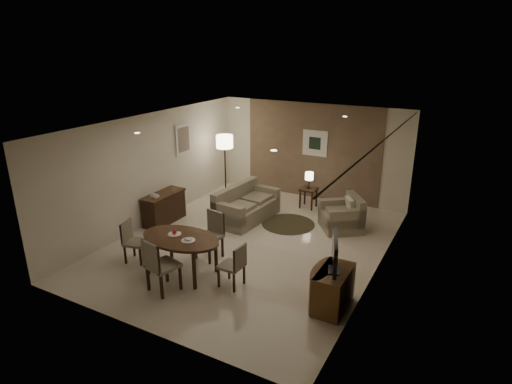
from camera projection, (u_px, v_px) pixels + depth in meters
The scene contains 31 objects.
room_shell at pixel (260, 181), 9.49m from camera, with size 5.50×7.00×2.70m.
taupe_accent at pixel (312, 151), 12.04m from camera, with size 3.96×0.03×2.70m, color brown.
curtain_wall at pixel (377, 209), 7.96m from camera, with size 0.08×6.70×2.58m, color beige, non-canonical shape.
curtain_rod at pixel (384, 140), 7.52m from camera, with size 0.03×0.03×6.80m, color black.
art_back_frame at pixel (315, 143), 11.89m from camera, with size 0.72×0.03×0.72m, color silver.
art_back_canvas at pixel (315, 143), 11.88m from camera, with size 0.34×0.01×0.34m, color black.
art_left_frame at pixel (183, 139), 11.21m from camera, with size 0.03×0.60×0.80m, color silver.
art_left_canvas at pixel (184, 139), 11.20m from camera, with size 0.01×0.46×0.64m, color gray.
downlight_nl at pixel (137, 133), 7.85m from camera, with size 0.10×0.10×0.01m, color white.
downlight_nr at pixel (274, 150), 6.59m from camera, with size 0.10×0.10×0.01m, color white.
downlight_fl at pixel (238, 108), 10.83m from camera, with size 0.10×0.10×0.01m, color white.
downlight_fr at pixel (345, 117), 9.57m from camera, with size 0.10×0.10×0.01m, color white.
console_desk at pixel (164, 208), 10.60m from camera, with size 0.48×1.20×0.75m, color #412615, non-canonical shape.
telephone at pixel (155, 195), 10.21m from camera, with size 0.20×0.14×0.09m, color white, non-canonical shape.
tv_cabinet at pixel (333, 289), 7.16m from camera, with size 0.48×0.90×0.70m, color brown, non-canonical shape.
flat_tv at pixel (335, 253), 6.95m from camera, with size 0.06×0.88×0.60m, color black, non-canonical shape.
dining_table at pixel (182, 255), 8.24m from camera, with size 1.62×1.01×0.76m, color #412615, non-canonical shape.
chair_near at pixel (163, 265), 7.62m from camera, with size 0.50×0.50×1.02m, color gray, non-canonical shape.
chair_far at pixel (209, 236), 8.79m from camera, with size 0.47×0.47×0.98m, color gray, non-canonical shape.
chair_left at pixel (136, 242), 8.68m from camera, with size 0.41×0.41×0.85m, color gray, non-canonical shape.
chair_right at pixel (231, 265), 7.79m from camera, with size 0.41×0.41×0.84m, color gray, non-canonical shape.
plate_a at pixel (175, 234), 8.23m from camera, with size 0.26×0.26×0.02m, color white.
plate_b at pixel (188, 240), 7.97m from camera, with size 0.26×0.26×0.02m, color white.
fruit_apple at pixel (174, 232), 8.22m from camera, with size 0.09×0.09×0.09m, color red.
napkin at pixel (188, 239), 7.96m from camera, with size 0.12×0.08×0.03m, color white.
round_rug at pixel (288, 224), 10.58m from camera, with size 1.31×1.31×0.01m, color #413E24.
sofa at pixel (247, 204), 10.73m from camera, with size 0.90×1.80×0.85m, color gray, non-canonical shape.
armchair at pixel (341, 213), 10.17m from camera, with size 0.92×0.87×0.82m, color gray, non-canonical shape.
side_table at pixel (308, 198), 11.57m from camera, with size 0.43×0.43×0.54m, color black, non-canonical shape.
table_lamp at pixel (309, 180), 11.40m from camera, with size 0.22×0.22×0.50m, color #FFEAC1, non-canonical shape.
floor_lamp at pixel (225, 167), 12.08m from camera, with size 0.46×0.46×1.83m, color #FFE5B7, non-canonical shape.
Camera 1 is at (4.23, -7.58, 4.27)m, focal length 30.00 mm.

